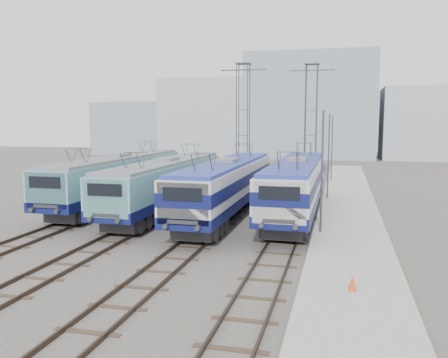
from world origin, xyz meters
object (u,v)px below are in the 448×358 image
catenary_tower_west (243,119)px  mast_mid (328,158)px  catenary_tower_east (311,119)px  locomotive_center_right (227,183)px  mast_rear (332,149)px  locomotive_center_left (166,181)px  mast_front (322,175)px  locomotive_far_right (297,182)px  safety_cone (352,283)px  locomotive_far_left (118,176)px

catenary_tower_west → mast_mid: bearing=-42.9°
catenary_tower_east → catenary_tower_west: bearing=-162.9°
locomotive_center_right → mast_rear: 21.06m
locomotive_center_left → mast_front: (10.85, -4.49, 1.26)m
locomotive_far_right → safety_cone: (3.40, -14.47, -1.77)m
locomotive_far_left → locomotive_center_right: (9.00, -2.18, 0.04)m
catenary_tower_west → mast_rear: bearing=24.9°
locomotive_far_left → mast_front: size_ratio=2.64×
catenary_tower_east → mast_mid: catenary_tower_east is taller
locomotive_center_left → mast_front: 11.81m
locomotive_center_right → mast_mid: mast_mid is taller
mast_front → mast_mid: 12.00m
locomotive_far_right → mast_rear: bearing=84.3°
locomotive_far_left → safety_cone: 22.84m
locomotive_center_right → catenary_tower_east: bearing=76.7°
locomotive_center_right → safety_cone: (7.90, -13.09, -1.74)m
locomotive_center_left → mast_mid: mast_mid is taller
mast_front → safety_cone: (1.55, -9.13, -2.90)m
catenary_tower_east → mast_mid: bearing=-78.1°
locomotive_center_left → mast_rear: mast_rear is taller
mast_mid → safety_cone: size_ratio=11.75×
locomotive_center_right → catenary_tower_east: (4.25, 18.04, 4.30)m
locomotive_center_right → mast_front: size_ratio=2.62×
locomotive_center_right → locomotive_far_right: size_ratio=0.99×
locomotive_far_right → mast_rear: 18.79m
locomotive_far_left → safety_cone: (16.90, -15.27, -1.70)m
locomotive_far_right → safety_cone: size_ratio=31.16×
locomotive_center_right → mast_mid: 10.31m
mast_front → mast_mid: size_ratio=1.00×
locomotive_center_right → locomotive_far_right: bearing=17.1°
catenary_tower_west → mast_front: 22.00m
locomotive_far_left → mast_mid: size_ratio=2.64×
locomotive_far_left → mast_mid: mast_mid is taller
locomotive_far_left → catenary_tower_east: 21.12m
locomotive_far_right → catenary_tower_west: 16.70m
locomotive_far_right → catenary_tower_east: bearing=90.9°
locomotive_center_right → mast_rear: bearing=72.4°
mast_mid → safety_cone: 21.39m
mast_front → locomotive_center_left: bearing=157.5°
locomotive_center_right → locomotive_far_left: bearing=166.4°
mast_mid → mast_rear: same height
locomotive_center_left → locomotive_far_right: locomotive_far_right is taller
mast_rear → safety_cone: (1.55, -33.13, -2.90)m
mast_mid → mast_rear: (0.00, 12.00, 0.00)m
locomotive_center_right → mast_rear: size_ratio=2.62×
mast_rear → locomotive_far_right: bearing=-95.7°
catenary_tower_east → safety_cone: (3.65, -31.13, -6.04)m
safety_cone → catenary_tower_east: bearing=96.7°
locomotive_far_right → mast_rear: size_ratio=2.65×
catenary_tower_east → locomotive_center_left: bearing=-116.5°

